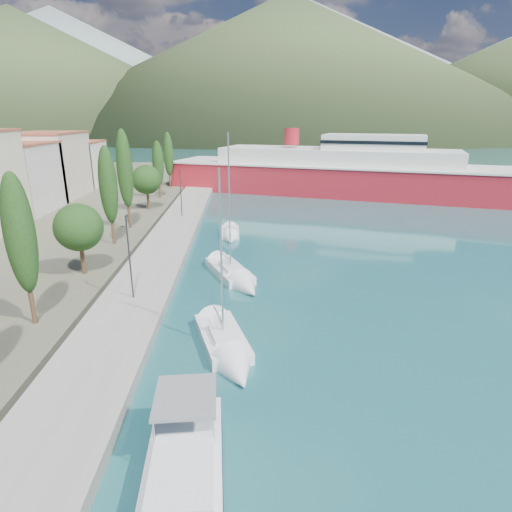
{
  "coord_description": "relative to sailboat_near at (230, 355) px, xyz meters",
  "views": [
    {
      "loc": [
        -0.95,
        -16.07,
        13.38
      ],
      "look_at": [
        0.0,
        14.0,
        3.5
      ],
      "focal_mm": 30.0,
      "sensor_mm": 36.0,
      "label": 1
    }
  ],
  "objects": [
    {
      "name": "sailboat_near",
      "position": [
        0.0,
        0.0,
        0.0
      ],
      "size": [
        4.5,
        8.51,
        11.72
      ],
      "color": "silver",
      "rests_on": "ground"
    },
    {
      "name": "quay",
      "position": [
        -7.22,
        20.51,
        0.09
      ],
      "size": [
        5.0,
        88.0,
        0.8
      ],
      "primitive_type": "cube",
      "color": "gray",
      "rests_on": "ground"
    },
    {
      "name": "ferry",
      "position": [
        17.76,
        55.03,
        3.31
      ],
      "size": [
        60.64,
        33.09,
        11.92
      ],
      "color": "#A81B26",
      "rests_on": "ground"
    },
    {
      "name": "hills_far",
      "position": [
        140.36,
        613.24,
        77.07
      ],
      "size": [
        1480.0,
        900.0,
        180.0
      ],
      "color": "gray",
      "rests_on": "ground"
    },
    {
      "name": "lamp_posts",
      "position": [
        -7.22,
        8.89,
        3.77
      ],
      "size": [
        0.15,
        49.62,
        6.06
      ],
      "color": "#2D2D33",
      "rests_on": "quay"
    },
    {
      "name": "sailboat_far",
      "position": [
        -0.63,
        25.8,
        -0.04
      ],
      "size": [
        2.21,
        6.4,
        9.33
      ],
      "color": "silver",
      "rests_on": "ground"
    },
    {
      "name": "tree_row",
      "position": [
        -12.6,
        26.6,
        5.5
      ],
      "size": [
        4.1,
        63.54,
        11.37
      ],
      "color": "#47301E",
      "rests_on": "land_strip"
    },
    {
      "name": "ground",
      "position": [
        1.78,
        114.51,
        -0.31
      ],
      "size": [
        1400.0,
        1400.0,
        0.0
      ],
      "primitive_type": "plane",
      "color": "#1E585C"
    },
    {
      "name": "hills_near",
      "position": [
        99.82,
        367.01,
        48.86
      ],
      "size": [
        1010.0,
        520.0,
        115.0
      ],
      "color": "#394928",
      "rests_on": "ground"
    },
    {
      "name": "sailboat_mid",
      "position": [
        0.38,
        11.92,
        -0.0
      ],
      "size": [
        5.6,
        9.33,
        13.09
      ],
      "color": "silver",
      "rests_on": "ground"
    }
  ]
}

